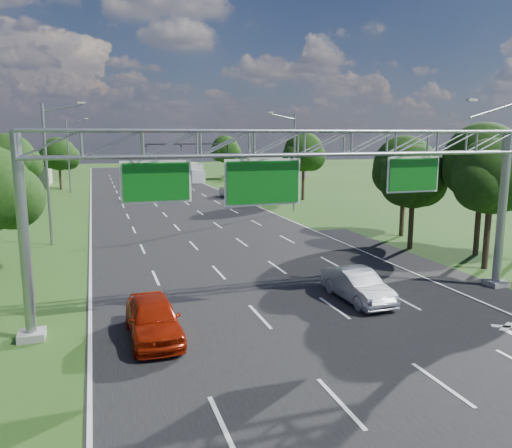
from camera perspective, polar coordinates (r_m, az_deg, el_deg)
name	(u,v)px	position (r m, az deg, el deg)	size (l,w,h in m)	color
ground	(208,235)	(39.84, -5.56, -1.28)	(220.00, 220.00, 0.00)	#2A4B16
road	(208,235)	(39.84, -5.56, -1.28)	(18.00, 180.00, 0.02)	black
road_flare	(449,278)	(29.95, 21.24, -5.75)	(3.00, 30.00, 0.02)	black
sign_gantry	(303,157)	(21.97, 5.36, 7.62)	(23.50, 1.00, 9.56)	gray
traffic_signal	(205,154)	(74.90, -5.88, 8.00)	(12.21, 0.24, 7.00)	black
streetlight_l_near	(50,168)	(38.33, -22.53, 5.97)	(2.97, 0.22, 10.16)	gray
streetlight_l_far	(70,152)	(73.25, -20.53, 7.70)	(2.97, 0.22, 10.16)	gray
streetlight_r_mid	(293,157)	(52.07, 4.20, 7.59)	(2.97, 0.22, 10.16)	gray
tree_cluster_right	(460,174)	(35.93, 22.27, 5.34)	(9.91, 14.60, 8.68)	#2D2116
tree_verge_lb	(10,161)	(53.78, -26.28, 6.49)	(5.76, 4.80, 8.06)	#2D2116
tree_verge_lc	(59,155)	(78.38, -21.55, 7.31)	(5.76, 4.80, 7.62)	#2D2116
tree_verge_rd	(304,154)	(61.32, 5.51, 8.00)	(5.76, 4.80, 8.28)	#2D2116
tree_verge_re	(226,151)	(89.11, -3.49, 8.38)	(5.76, 4.80, 7.84)	#2D2116
building_left	(1,170)	(87.39, -27.12, 5.49)	(14.00, 10.00, 5.00)	gray
building_right	(271,166)	(95.97, 1.70, 6.60)	(12.00, 9.00, 4.00)	gray
red_coupe	(153,318)	(20.12, -11.66, -10.49)	(1.94, 4.81, 1.64)	#9B1C07
silver_sedan	(357,285)	(24.48, 11.52, -6.88)	(1.61, 4.61, 1.52)	#B1B5BE
car_queue_a	(174,194)	(62.53, -9.33, 3.36)	(1.81, 4.45, 1.29)	white
car_queue_b	(156,182)	(80.33, -11.40, 4.78)	(2.22, 4.81, 1.34)	black
car_queue_c	(141,194)	(62.56, -13.03, 3.32)	(1.72, 4.26, 1.45)	black
car_queue_d	(229,192)	(64.00, -3.12, 3.64)	(1.39, 3.98, 1.31)	#B9B9B9
box_truck	(193,173)	(87.26, -7.23, 5.84)	(2.96, 8.37, 3.10)	beige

